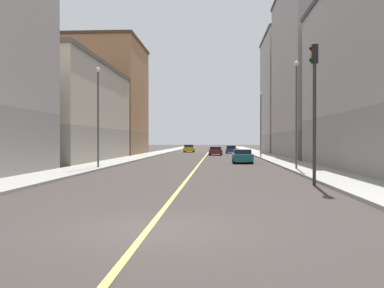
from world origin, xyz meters
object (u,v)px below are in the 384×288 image
car_teal (242,156)px  car_blue (231,149)px  building_right_distant (103,99)px  building_right_midblock (54,112)px  street_lamp_right_near (98,107)px  street_lamp_left_far (261,118)px  traffic_light_left_near (314,95)px  building_left_far (298,94)px  car_yellow (189,148)px  car_maroon (216,151)px  street_lamp_left_near (296,104)px  building_left_mid (328,70)px

car_teal → car_blue: size_ratio=0.92×
building_right_distant → building_right_midblock: bearing=-90.0°
street_lamp_right_near → street_lamp_left_far: size_ratio=0.91×
building_right_distant → street_lamp_right_near: building_right_distant is taller
building_right_midblock → traffic_light_left_near: (21.74, -23.64, -0.80)m
street_lamp_left_far → building_left_far: bearing=66.9°
car_yellow → car_teal: 38.51m
car_yellow → car_blue: size_ratio=0.87×
building_right_distant → car_blue: size_ratio=3.61×
building_left_far → car_maroon: size_ratio=4.93×
traffic_light_left_near → car_blue: size_ratio=1.45×
traffic_light_left_near → street_lamp_left_far: bearing=88.4°
building_left_far → building_right_midblock: 44.56m
building_right_distant → car_maroon: bearing=-3.4°
street_lamp_right_near → building_right_distant: bearing=104.2°
building_right_distant → street_lamp_left_far: size_ratio=2.04×
street_lamp_left_near → car_blue: 42.33m
building_left_mid → street_lamp_right_near: 33.28m
traffic_light_left_near → car_blue: traffic_light_left_near is taller
building_left_mid → car_blue: size_ratio=4.75×
building_right_midblock → traffic_light_left_near: building_right_midblock is taller
building_right_distant → car_blue: (19.42, 8.98, -7.76)m
building_right_midblock → car_teal: bearing=-8.8°
street_lamp_left_near → street_lamp_left_far: street_lamp_left_far is taller
street_lamp_left_far → building_left_mid: bearing=-10.6°
street_lamp_right_near → car_teal: bearing=40.1°
traffic_light_left_near → street_lamp_left_far: 36.12m
building_right_distant → car_maroon: size_ratio=4.07×
street_lamp_left_near → car_teal: 11.48m
car_yellow → car_blue: 9.59m
street_lamp_left_near → car_maroon: size_ratio=1.86×
building_right_midblock → car_maroon: 25.63m
building_left_far → car_blue: bearing=-165.9°
traffic_light_left_near → street_lamp_left_far: (1.02, 36.10, 0.75)m
building_right_midblock → car_maroon: bearing=48.1°
street_lamp_right_near → car_maroon: bearing=74.5°
traffic_light_left_near → car_blue: bearing=92.5°
traffic_light_left_near → street_lamp_left_near: (1.02, 10.42, 0.46)m
building_left_mid → building_right_midblock: 33.34m
car_teal → car_blue: (-0.07, 31.78, -0.02)m
street_lamp_left_near → car_blue: bearing=94.5°
street_lamp_left_far → car_blue: street_lamp_left_far is taller
building_left_mid → car_yellow: bearing=128.6°
street_lamp_left_far → car_teal: (-3.26, -15.46, -4.39)m
car_teal → car_blue: car_blue is taller
car_maroon → street_lamp_left_near: bearing=-79.6°
building_left_far → car_teal: (-11.45, -34.67, -9.50)m
building_right_distant → car_blue: 22.76m
building_left_far → street_lamp_right_near: (-22.75, -44.19, -5.49)m
car_teal → car_maroon: car_teal is taller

